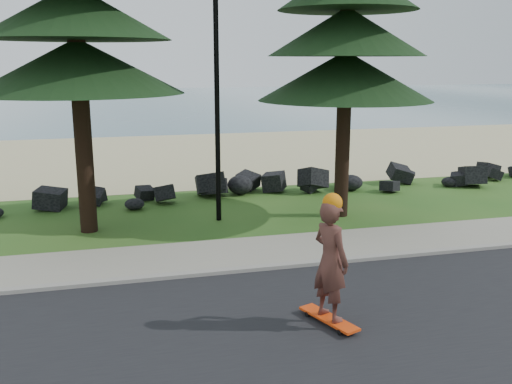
# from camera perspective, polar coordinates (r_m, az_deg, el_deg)

# --- Properties ---
(ground) EXTENTS (160.00, 160.00, 0.00)m
(ground) POSITION_cam_1_polar(r_m,az_deg,el_deg) (13.09, -1.11, -6.53)
(ground) COLOR #245219
(ground) RESTS_ON ground
(road) EXTENTS (160.00, 7.00, 0.02)m
(road) POSITION_cam_1_polar(r_m,az_deg,el_deg) (9.14, 5.65, -15.66)
(road) COLOR black
(road) RESTS_ON ground
(kerb) EXTENTS (160.00, 0.20, 0.10)m
(kerb) POSITION_cam_1_polar(r_m,az_deg,el_deg) (12.26, -0.13, -7.68)
(kerb) COLOR gray
(kerb) RESTS_ON ground
(sidewalk) EXTENTS (160.00, 2.00, 0.08)m
(sidewalk) POSITION_cam_1_polar(r_m,az_deg,el_deg) (13.26, -1.31, -6.08)
(sidewalk) COLOR gray
(sidewalk) RESTS_ON ground
(beach_sand) EXTENTS (160.00, 15.00, 0.01)m
(beach_sand) POSITION_cam_1_polar(r_m,az_deg,el_deg) (27.01, -8.22, 3.61)
(beach_sand) COLOR tan
(beach_sand) RESTS_ON ground
(ocean) EXTENTS (160.00, 58.00, 0.01)m
(ocean) POSITION_cam_1_polar(r_m,az_deg,el_deg) (63.22, -11.94, 8.84)
(ocean) COLOR #39626E
(ocean) RESTS_ON ground
(seawall_boulders) EXTENTS (60.00, 2.40, 1.10)m
(seawall_boulders) POSITION_cam_1_polar(r_m,az_deg,el_deg) (18.36, -5.13, -0.81)
(seawall_boulders) COLOR black
(seawall_boulders) RESTS_ON ground
(lamp_post) EXTENTS (0.25, 0.14, 8.14)m
(lamp_post) POSITION_cam_1_polar(r_m,az_deg,el_deg) (15.47, -3.97, 12.10)
(lamp_post) COLOR black
(lamp_post) RESTS_ON ground
(skateboarder) EXTENTS (0.72, 1.25, 2.28)m
(skateboarder) POSITION_cam_1_polar(r_m,az_deg,el_deg) (9.58, 7.47, -6.85)
(skateboarder) COLOR red
(skateboarder) RESTS_ON ground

